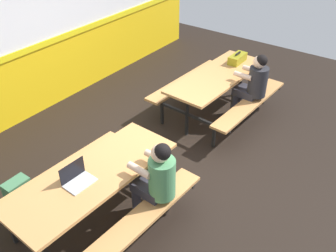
% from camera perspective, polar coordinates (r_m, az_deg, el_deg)
% --- Properties ---
extents(ground_plane, '(10.00, 10.00, 0.02)m').
position_cam_1_polar(ground_plane, '(5.50, 0.90, -5.19)').
color(ground_plane, black).
extents(accent_backdrop, '(8.00, 0.14, 2.60)m').
position_cam_1_polar(accent_backdrop, '(6.61, -19.19, 12.60)').
color(accent_backdrop, yellow).
rests_on(accent_backdrop, ground).
extents(picnic_table_left, '(2.06, 1.64, 0.74)m').
position_cam_1_polar(picnic_table_left, '(4.33, -11.03, -8.82)').
color(picnic_table_left, tan).
rests_on(picnic_table_left, ground).
extents(picnic_table_right, '(2.06, 1.64, 0.74)m').
position_cam_1_polar(picnic_table_right, '(6.30, 7.51, 6.45)').
color(picnic_table_right, tan).
rests_on(picnic_table_right, ground).
extents(student_nearer, '(0.37, 0.53, 1.21)m').
position_cam_1_polar(student_nearer, '(4.14, -1.77, -7.94)').
color(student_nearer, '#2D2D38').
rests_on(student_nearer, ground).
extents(student_further, '(0.37, 0.53, 1.21)m').
position_cam_1_polar(student_further, '(6.15, 12.86, 6.48)').
color(student_further, '#2D2D38').
rests_on(student_further, ground).
extents(laptop_silver, '(0.33, 0.24, 0.22)m').
position_cam_1_polar(laptop_silver, '(4.13, -13.71, -7.83)').
color(laptop_silver, silver).
rests_on(laptop_silver, picnic_table_left).
extents(toolbox_grey, '(0.40, 0.18, 0.18)m').
position_cam_1_polar(toolbox_grey, '(6.69, 10.58, 10.12)').
color(toolbox_grey, olive).
rests_on(toolbox_grey, picnic_table_right).
extents(backpack_dark, '(0.30, 0.22, 0.44)m').
position_cam_1_polar(backpack_dark, '(4.99, -21.88, -9.76)').
color(backpack_dark, '#3F724C').
rests_on(backpack_dark, ground).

